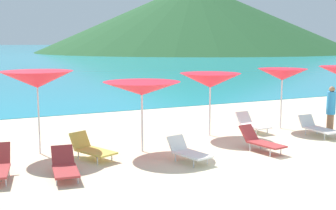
# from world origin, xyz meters

# --- Properties ---
(ground_plane) EXTENTS (50.00, 100.00, 0.30)m
(ground_plane) POSITION_xyz_m (0.00, 10.00, -0.15)
(ground_plane) COLOR beige
(headland_hill) EXTENTS (97.56, 97.56, 21.38)m
(headland_hill) POSITION_xyz_m (59.28, 112.08, 10.69)
(headland_hill) COLOR #235128
(headland_hill) RESTS_ON ground_plane
(umbrella_1) EXTENTS (2.26, 2.26, 2.40)m
(umbrella_1) POSITION_xyz_m (-5.72, 3.64, 2.16)
(umbrella_1) COLOR silver
(umbrella_1) RESTS_ON ground_plane
(umbrella_2) EXTENTS (2.34, 2.34, 2.08)m
(umbrella_2) POSITION_xyz_m (-2.94, 2.61, 1.87)
(umbrella_2) COLOR silver
(umbrella_2) RESTS_ON ground_plane
(umbrella_3) EXTENTS (2.16, 2.16, 2.16)m
(umbrella_3) POSITION_xyz_m (0.01, 3.66, 1.91)
(umbrella_3) COLOR silver
(umbrella_3) RESTS_ON ground_plane
(umbrella_4) EXTENTS (1.94, 1.94, 2.24)m
(umbrella_4) POSITION_xyz_m (3.05, 3.57, 2.02)
(umbrella_4) COLOR silver
(umbrella_4) RESTS_ON ground_plane
(lounge_chair_0) EXTENTS (0.74, 1.55, 0.71)m
(lounge_chair_0) POSITION_xyz_m (0.22, 1.08, 0.32)
(lounge_chair_0) COLOR #A53333
(lounge_chair_0) RESTS_ON ground_plane
(lounge_chair_3) EXTENTS (0.65, 1.54, 0.65)m
(lounge_chair_3) POSITION_xyz_m (3.34, 1.98, 0.29)
(lounge_chair_3) COLOR white
(lounge_chair_3) RESTS_ON ground_plane
(lounge_chair_4) EXTENTS (0.67, 1.41, 0.66)m
(lounge_chair_4) POSITION_xyz_m (1.72, 3.54, 0.30)
(lounge_chair_4) COLOR white
(lounge_chair_4) RESTS_ON ground_plane
(lounge_chair_5) EXTENTS (1.09, 1.54, 0.69)m
(lounge_chair_5) POSITION_xyz_m (-4.53, 2.44, 0.30)
(lounge_chair_5) COLOR #D8BF4C
(lounge_chair_5) RESTS_ON ground_plane
(lounge_chair_7) EXTENTS (0.74, 1.63, 0.61)m
(lounge_chair_7) POSITION_xyz_m (-5.55, 1.15, 0.27)
(lounge_chair_7) COLOR #A53333
(lounge_chair_7) RESTS_ON ground_plane
(lounge_chair_8) EXTENTS (0.84, 1.41, 0.64)m
(lounge_chair_8) POSITION_xyz_m (-2.25, 1.02, 0.29)
(lounge_chair_8) COLOR white
(lounge_chair_8) RESTS_ON ground_plane
(beachgoer_0) EXTENTS (0.32, 0.32, 1.64)m
(beachgoer_0) POSITION_xyz_m (4.31, 2.37, 0.87)
(beachgoer_0) COLOR #A3704C
(beachgoer_0) RESTS_ON ground_plane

